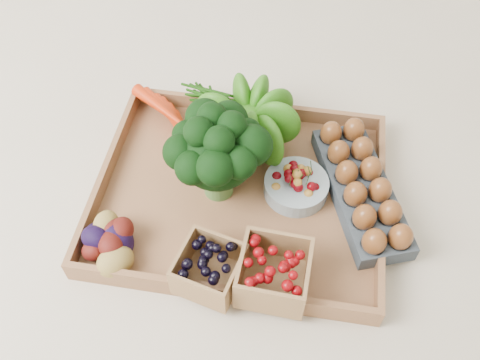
% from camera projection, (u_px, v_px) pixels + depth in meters
% --- Properties ---
extents(ground, '(4.00, 4.00, 0.00)m').
position_uv_depth(ground, '(240.00, 198.00, 1.06)').
color(ground, beige).
rests_on(ground, ground).
extents(tray, '(0.55, 0.45, 0.01)m').
position_uv_depth(tray, '(240.00, 196.00, 1.06)').
color(tray, '#8D5F3B').
rests_on(tray, ground).
extents(carrots, '(0.19, 0.13, 0.04)m').
position_uv_depth(carrots, '(182.00, 130.00, 1.12)').
color(carrots, red).
rests_on(carrots, tray).
extents(lettuce, '(0.14, 0.14, 0.14)m').
position_uv_depth(lettuce, '(249.00, 117.00, 1.08)').
color(lettuce, '#1E580D').
rests_on(lettuce, tray).
extents(broccoli, '(0.19, 0.19, 0.15)m').
position_uv_depth(broccoli, '(218.00, 167.00, 1.00)').
color(broccoli, black).
rests_on(broccoli, tray).
extents(cherry_bowl, '(0.13, 0.13, 0.03)m').
position_uv_depth(cherry_bowl, '(296.00, 187.00, 1.04)').
color(cherry_bowl, '#8C9EA5').
rests_on(cherry_bowl, tray).
extents(egg_carton, '(0.21, 0.33, 0.04)m').
position_uv_depth(egg_carton, '(360.00, 191.00, 1.03)').
color(egg_carton, '#383F47').
rests_on(egg_carton, tray).
extents(potatoes, '(0.14, 0.14, 0.08)m').
position_uv_depth(potatoes, '(108.00, 234.00, 0.95)').
color(potatoes, '#400E0A').
rests_on(potatoes, tray).
extents(punnet_blackberry, '(0.13, 0.13, 0.07)m').
position_uv_depth(punnet_blackberry, '(209.00, 269.00, 0.91)').
color(punnet_blackberry, black).
rests_on(punnet_blackberry, tray).
extents(punnet_raspberry, '(0.12, 0.12, 0.08)m').
position_uv_depth(punnet_raspberry, '(274.00, 273.00, 0.90)').
color(punnet_raspberry, '#6B0408').
rests_on(punnet_raspberry, tray).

